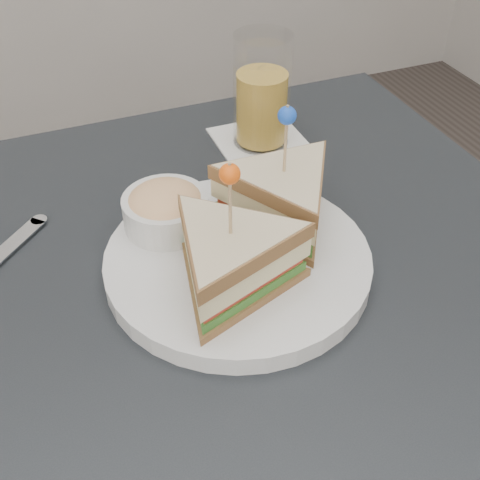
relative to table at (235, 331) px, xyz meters
The scene contains 3 objects.
table is the anchor object (origin of this frame).
plate_meal 0.13m from the table, 49.36° to the left, with size 0.35×0.34×0.17m.
drink_set 0.33m from the table, 61.12° to the left, with size 0.12×0.12×0.16m.
Camera 1 is at (-0.17, -0.43, 1.20)m, focal length 45.00 mm.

